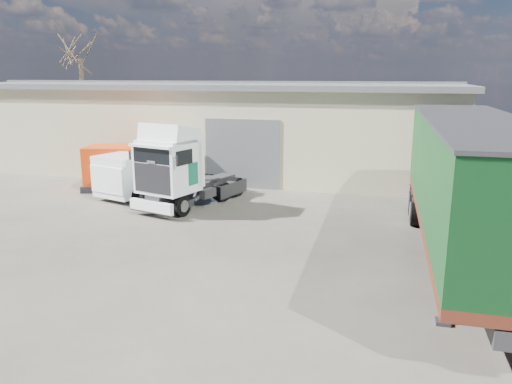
% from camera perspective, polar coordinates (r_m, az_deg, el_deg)
% --- Properties ---
extents(ground, '(120.00, 120.00, 0.00)m').
position_cam_1_polar(ground, '(16.65, -4.98, -7.30)').
color(ground, '#2A2622').
rests_on(ground, ground).
extents(warehouse, '(30.60, 12.60, 5.42)m').
position_cam_1_polar(warehouse, '(32.82, -5.25, 7.71)').
color(warehouse, beige).
rests_on(warehouse, ground).
extents(bare_tree, '(4.00, 4.00, 9.60)m').
position_cam_1_polar(bare_tree, '(41.86, -19.53, 15.45)').
color(bare_tree, '#382B21').
rests_on(bare_tree, ground).
extents(tractor_unit, '(3.63, 6.06, 3.87)m').
position_cam_1_polar(tractor_unit, '(22.28, -8.76, 2.25)').
color(tractor_unit, black).
rests_on(tractor_unit, ground).
extents(box_trailer, '(3.15, 13.77, 4.56)m').
position_cam_1_polar(box_trailer, '(16.67, 23.32, 1.62)').
color(box_trailer, '#2D2D30').
rests_on(box_trailer, ground).
extents(panel_van, '(3.57, 5.60, 2.13)m').
position_cam_1_polar(panel_van, '(25.36, -12.64, 2.22)').
color(panel_van, black).
rests_on(panel_van, ground).
extents(orange_skip, '(4.05, 3.09, 2.25)m').
position_cam_1_polar(orange_skip, '(26.80, -15.18, 2.40)').
color(orange_skip, '#2D2D30').
rests_on(orange_skip, ground).
extents(gravel_heap, '(7.04, 6.47, 1.10)m').
position_cam_1_polar(gravel_heap, '(25.17, -10.70, 0.86)').
color(gravel_heap, '#20222A').
rests_on(gravel_heap, ground).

